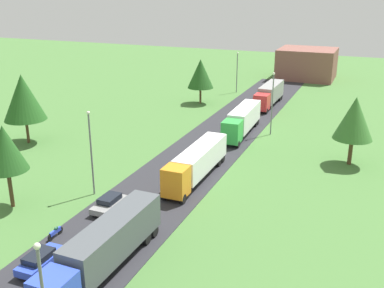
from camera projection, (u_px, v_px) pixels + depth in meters
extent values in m
cube|color=#2B2B30|center=(136.00, 211.00, 44.99)|extent=(10.00, 140.00, 0.06)
cube|color=white|center=(49.00, 288.00, 33.55)|extent=(0.16, 2.40, 0.01)
cube|color=white|center=(104.00, 239.00, 39.99)|extent=(0.16, 2.40, 0.01)
cube|color=white|center=(138.00, 210.00, 45.24)|extent=(0.16, 2.40, 0.01)
cube|color=white|center=(167.00, 184.00, 51.12)|extent=(0.16, 2.40, 0.01)
cube|color=white|center=(189.00, 164.00, 56.57)|extent=(0.16, 2.40, 0.01)
cube|color=white|center=(210.00, 145.00, 63.33)|extent=(0.16, 2.40, 0.01)
cube|color=white|center=(227.00, 130.00, 69.80)|extent=(0.16, 2.40, 0.01)
cube|color=white|center=(241.00, 118.00, 76.18)|extent=(0.16, 2.40, 0.01)
cube|color=white|center=(252.00, 108.00, 82.22)|extent=(0.16, 2.40, 0.01)
cube|color=white|center=(261.00, 100.00, 87.73)|extent=(0.16, 2.40, 0.01)
cube|color=white|center=(269.00, 93.00, 93.80)|extent=(0.16, 2.40, 0.01)
cube|color=#4C5156|center=(114.00, 237.00, 36.07)|extent=(2.70, 11.16, 2.92)
cube|color=black|center=(115.00, 255.00, 36.62)|extent=(1.09, 10.58, 0.24)
cylinder|color=black|center=(147.00, 239.00, 39.15)|extent=(0.37, 1.01, 1.00)
cylinder|color=black|center=(126.00, 234.00, 39.94)|extent=(0.37, 1.01, 1.00)
cylinder|color=black|center=(154.00, 231.00, 40.31)|extent=(0.37, 1.01, 1.00)
cylinder|color=black|center=(133.00, 227.00, 41.09)|extent=(0.37, 1.01, 1.00)
cube|color=orange|center=(176.00, 181.00, 46.78)|extent=(2.44, 2.33, 3.05)
cube|color=black|center=(171.00, 180.00, 45.64)|extent=(2.10, 0.10, 1.34)
cube|color=white|center=(201.00, 157.00, 52.92)|extent=(2.51, 11.11, 2.67)
cube|color=black|center=(201.00, 170.00, 53.42)|extent=(0.91, 10.55, 0.24)
cylinder|color=black|center=(183.00, 199.00, 46.40)|extent=(0.35, 1.00, 1.00)
cylinder|color=black|center=(164.00, 195.00, 47.15)|extent=(0.35, 1.00, 1.00)
cylinder|color=black|center=(219.00, 162.00, 55.99)|extent=(0.35, 1.00, 1.00)
cylinder|color=black|center=(203.00, 160.00, 56.74)|extent=(0.35, 1.00, 1.00)
cylinder|color=black|center=(222.00, 158.00, 57.15)|extent=(0.35, 1.00, 1.00)
cylinder|color=black|center=(207.00, 156.00, 57.90)|extent=(0.35, 1.00, 1.00)
cube|color=green|center=(232.00, 132.00, 62.69)|extent=(2.52, 2.79, 2.99)
cube|color=black|center=(229.00, 130.00, 61.36)|extent=(2.10, 0.16, 1.31)
cube|color=white|center=(245.00, 117.00, 68.63)|extent=(2.79, 10.32, 2.96)
cube|color=black|center=(244.00, 127.00, 69.18)|extent=(1.18, 9.76, 0.24)
cylinder|color=black|center=(238.00, 144.00, 62.23)|extent=(0.38, 1.01, 1.00)
cylinder|color=black|center=(223.00, 142.00, 62.93)|extent=(0.38, 1.01, 1.00)
cylinder|color=black|center=(256.00, 123.00, 71.58)|extent=(0.38, 1.01, 1.00)
cylinder|color=black|center=(243.00, 122.00, 72.28)|extent=(0.38, 1.01, 1.00)
cylinder|color=black|center=(257.00, 121.00, 72.67)|extent=(0.38, 1.01, 1.00)
cylinder|color=black|center=(245.00, 120.00, 73.37)|extent=(0.38, 1.01, 1.00)
cube|color=red|center=(262.00, 102.00, 78.99)|extent=(2.48, 2.66, 2.70)
cube|color=black|center=(260.00, 101.00, 77.74)|extent=(2.10, 0.13, 1.19)
cube|color=gray|center=(271.00, 92.00, 84.54)|extent=(2.64, 9.82, 2.96)
cube|color=black|center=(271.00, 101.00, 85.09)|extent=(1.03, 9.30, 0.24)
cylinder|color=black|center=(266.00, 111.00, 78.47)|extent=(0.36, 1.00, 1.00)
cylinder|color=black|center=(254.00, 110.00, 79.25)|extent=(0.36, 1.00, 1.00)
cylinder|color=black|center=(280.00, 98.00, 87.28)|extent=(0.36, 1.00, 1.00)
cylinder|color=black|center=(269.00, 97.00, 88.06)|extent=(0.36, 1.00, 1.00)
cylinder|color=black|center=(281.00, 97.00, 88.30)|extent=(0.36, 1.00, 1.00)
cylinder|color=black|center=(270.00, 96.00, 89.08)|extent=(0.36, 1.00, 1.00)
cube|color=blue|center=(41.00, 261.00, 35.76)|extent=(1.78, 4.23, 0.62)
cube|color=black|center=(39.00, 256.00, 35.39)|extent=(1.49, 2.38, 0.51)
cylinder|color=black|center=(46.00, 253.00, 37.40)|extent=(0.23, 0.64, 0.64)
cylinder|color=black|center=(61.00, 257.00, 36.85)|extent=(0.23, 0.64, 0.64)
cylinder|color=black|center=(21.00, 272.00, 34.88)|extent=(0.23, 0.64, 0.64)
cylinder|color=black|center=(38.00, 277.00, 34.34)|extent=(0.23, 0.64, 0.64)
cube|color=gray|center=(109.00, 205.00, 44.95)|extent=(1.84, 4.16, 0.56)
cube|color=black|center=(110.00, 199.00, 44.95)|extent=(1.54, 2.34, 0.55)
cylinder|color=black|center=(108.00, 215.00, 43.53)|extent=(0.23, 0.64, 0.64)
cylinder|color=black|center=(94.00, 212.00, 44.11)|extent=(0.23, 0.64, 0.64)
cylinder|color=black|center=(123.00, 203.00, 45.98)|extent=(0.23, 0.64, 0.64)
cylinder|color=black|center=(110.00, 200.00, 46.57)|extent=(0.23, 0.64, 0.64)
cylinder|color=black|center=(60.00, 230.00, 40.82)|extent=(0.12, 0.64, 0.64)
cylinder|color=black|center=(51.00, 237.00, 39.69)|extent=(0.14, 0.64, 0.64)
cube|color=blue|center=(55.00, 232.00, 40.18)|extent=(0.20, 1.40, 0.36)
ellipsoid|color=#19472D|center=(56.00, 228.00, 40.24)|extent=(0.28, 0.52, 0.28)
sphere|color=silver|center=(37.00, 246.00, 22.51)|extent=(0.36, 0.36, 0.36)
cylinder|color=slate|center=(91.00, 155.00, 47.31)|extent=(0.18, 0.18, 8.81)
sphere|color=silver|center=(88.00, 113.00, 45.82)|extent=(0.36, 0.36, 0.36)
cylinder|color=slate|center=(272.00, 105.00, 66.66)|extent=(0.18, 0.18, 8.95)
sphere|color=silver|center=(274.00, 74.00, 65.14)|extent=(0.36, 0.36, 0.36)
cylinder|color=slate|center=(237.00, 73.00, 93.41)|extent=(0.18, 0.18, 7.92)
sphere|color=silver|center=(238.00, 53.00, 92.07)|extent=(0.36, 0.36, 0.36)
cylinder|color=#513823|center=(350.00, 151.00, 56.35)|extent=(0.50, 0.50, 3.31)
cone|color=#38702D|center=(354.00, 118.00, 54.95)|extent=(4.74, 4.74, 5.21)
cylinder|color=#513823|center=(200.00, 96.00, 85.42)|extent=(0.38, 0.38, 2.97)
cone|color=#23561E|center=(201.00, 74.00, 84.06)|extent=(4.78, 4.78, 5.26)
cylinder|color=#513823|center=(27.00, 131.00, 64.06)|extent=(0.39, 0.39, 3.36)
cone|color=#23561E|center=(23.00, 97.00, 62.47)|extent=(5.73, 5.73, 6.31)
cylinder|color=#513823|center=(11.00, 188.00, 45.40)|extent=(0.40, 0.40, 3.95)
cone|color=#23561E|center=(5.00, 148.00, 44.01)|extent=(4.13, 4.13, 4.54)
cube|color=brown|center=(307.00, 64.00, 107.50)|extent=(12.80, 11.63, 6.95)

